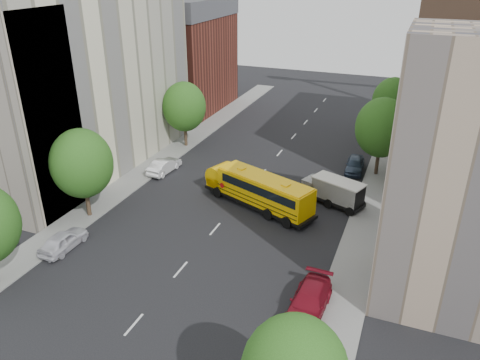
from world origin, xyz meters
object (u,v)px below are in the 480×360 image
Objects in this scene: street_tree_1 at (82,163)px; parked_car_4 at (355,165)px; street_tree_4 at (382,128)px; parked_car_0 at (63,241)px; parked_car_1 at (164,166)px; street_tree_5 at (393,100)px; school_bus at (257,188)px; safari_truck at (334,191)px; parked_car_5 at (380,121)px; parked_car_3 at (309,302)px; street_tree_2 at (184,107)px.

street_tree_1 is 1.77× the size of parked_car_4.
parked_car_0 is (-20.56, -22.88, -4.35)m from street_tree_4.
parked_car_4 is (18.40, 7.50, 0.03)m from parked_car_1.
street_tree_1 is 6.61m from parked_car_0.
parked_car_4 is at bearing -100.34° from street_tree_5.
parked_car_4 is at bearing 78.69° from school_bus.
school_bus is 2.65× the size of parked_car_0.
safari_truck is at bearing -177.49° from parked_car_1.
parked_car_5 reaches higher than parked_car_0.
parked_car_3 is at bearing -92.29° from street_tree_5.
street_tree_2 is 21.02m from safari_truck.
street_tree_5 is at bearing 89.49° from school_bus.
street_tree_2 is 1.73× the size of parked_car_4.
street_tree_1 is 28.43m from street_tree_4.
street_tree_4 is at bearing 88.16° from parked_car_3.
parked_car_0 is at bearing -120.52° from street_tree_5.
parked_car_4 reaches higher than parked_car_1.
parked_car_4 is at bearing 106.30° from safari_truck.
parked_car_4 is at bearing 42.19° from street_tree_1.
parked_car_3 is 38.91m from parked_car_5.
street_tree_2 reaches higher than parked_car_0.
safari_truck is 1.37× the size of parked_car_1.
street_tree_2 reaches higher than parked_car_3.
parked_car_1 is 19.87m from parked_car_4.
parked_car_1 is at bearing -175.18° from school_bus.
street_tree_5 is (-0.00, 12.00, -0.37)m from street_tree_4.
street_tree_5 is at bearing -120.57° from parked_car_0.
safari_truck reaches higher than parked_car_4.
parked_car_3 is (20.60, -22.95, -4.05)m from street_tree_2.
street_tree_1 is at bearing -141.10° from parked_car_4.
safari_truck is (19.12, 10.01, -3.65)m from street_tree_1.
street_tree_4 is at bearing -155.92° from parked_car_1.
street_tree_5 is at bearing 89.35° from parked_car_3.
school_bus reaches higher than parked_car_0.
street_tree_1 reaches higher than street_tree_2.
parked_car_0 is at bearing -86.40° from street_tree_2.
parked_car_0 is (-17.68, -14.89, -0.58)m from safari_truck.
parked_car_3 is at bearing 179.76° from parked_car_0.
street_tree_2 is 20.21m from parked_car_4.
parked_car_5 is at bearing 107.66° from safari_truck.
parked_car_4 is (18.36, 22.83, 0.03)m from parked_car_0.
school_bus is at bearing 28.81° from street_tree_1.
school_bus reaches higher than parked_car_1.
street_tree_2 reaches higher than parked_car_5.
street_tree_4 is 16.60m from parked_car_5.
parked_car_4 is at bearing -0.15° from street_tree_2.
school_bus is 2.52× the size of parked_car_5.
parked_car_1 is at bearing -134.46° from parked_car_5.
parked_car_1 is (-17.72, 0.44, -0.57)m from safari_truck.
parked_car_5 is at bearing 37.77° from street_tree_2.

